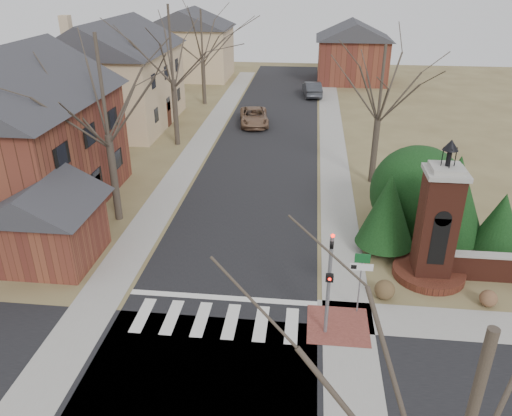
# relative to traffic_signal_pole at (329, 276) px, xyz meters

# --- Properties ---
(ground) EXTENTS (120.00, 120.00, 0.00)m
(ground) POSITION_rel_traffic_signal_pole_xyz_m (-4.30, -0.57, -2.59)
(ground) COLOR brown
(ground) RESTS_ON ground
(main_street) EXTENTS (8.00, 70.00, 0.01)m
(main_street) POSITION_rel_traffic_signal_pole_xyz_m (-4.30, 21.43, -2.58)
(main_street) COLOR black
(main_street) RESTS_ON ground
(cross_street) EXTENTS (120.00, 8.00, 0.01)m
(cross_street) POSITION_rel_traffic_signal_pole_xyz_m (-4.30, -3.57, -2.58)
(cross_street) COLOR black
(cross_street) RESTS_ON ground
(crosswalk_zone) EXTENTS (8.00, 2.20, 0.02)m
(crosswalk_zone) POSITION_rel_traffic_signal_pole_xyz_m (-4.30, 0.23, -2.58)
(crosswalk_zone) COLOR silver
(crosswalk_zone) RESTS_ON ground
(stop_bar) EXTENTS (8.00, 0.35, 0.02)m
(stop_bar) POSITION_rel_traffic_signal_pole_xyz_m (-4.30, 1.73, -2.58)
(stop_bar) COLOR silver
(stop_bar) RESTS_ON ground
(sidewalk_right_main) EXTENTS (2.00, 60.00, 0.02)m
(sidewalk_right_main) POSITION_rel_traffic_signal_pole_xyz_m (0.90, 21.43, -2.58)
(sidewalk_right_main) COLOR gray
(sidewalk_right_main) RESTS_ON ground
(sidewalk_left) EXTENTS (2.00, 60.00, 0.02)m
(sidewalk_left) POSITION_rel_traffic_signal_pole_xyz_m (-9.50, 21.43, -2.58)
(sidewalk_left) COLOR gray
(sidewalk_left) RESTS_ON ground
(curb_apron) EXTENTS (2.40, 2.40, 0.02)m
(curb_apron) POSITION_rel_traffic_signal_pole_xyz_m (0.50, 0.43, -2.57)
(curb_apron) COLOR brown
(curb_apron) RESTS_ON ground
(traffic_signal_pole) EXTENTS (0.28, 0.41, 4.50)m
(traffic_signal_pole) POSITION_rel_traffic_signal_pole_xyz_m (0.00, 0.00, 0.00)
(traffic_signal_pole) COLOR slate
(traffic_signal_pole) RESTS_ON ground
(sign_post) EXTENTS (0.90, 0.07, 2.75)m
(sign_post) POSITION_rel_traffic_signal_pole_xyz_m (1.29, 1.41, -0.64)
(sign_post) COLOR slate
(sign_post) RESTS_ON ground
(brick_gate_monument) EXTENTS (3.20, 3.20, 6.47)m
(brick_gate_monument) POSITION_rel_traffic_signal_pole_xyz_m (4.70, 4.42, -0.42)
(brick_gate_monument) COLOR #59261A
(brick_gate_monument) RESTS_ON ground
(house_brick_left) EXTENTS (9.80, 11.80, 9.42)m
(house_brick_left) POSITION_rel_traffic_signal_pole_xyz_m (-17.31, 9.42, 2.07)
(house_brick_left) COLOR brown
(house_brick_left) RESTS_ON ground
(house_stucco_left) EXTENTS (9.80, 12.80, 9.28)m
(house_stucco_left) POSITION_rel_traffic_signal_pole_xyz_m (-17.80, 26.42, 2.01)
(house_stucco_left) COLOR tan
(house_stucco_left) RESTS_ON ground
(garage_left) EXTENTS (4.80, 4.80, 4.29)m
(garage_left) POSITION_rel_traffic_signal_pole_xyz_m (-12.82, 3.92, -0.35)
(garage_left) COLOR brown
(garage_left) RESTS_ON ground
(house_distant_left) EXTENTS (10.80, 8.80, 8.53)m
(house_distant_left) POSITION_rel_traffic_signal_pole_xyz_m (-16.31, 47.42, 1.66)
(house_distant_left) COLOR tan
(house_distant_left) RESTS_ON ground
(house_distant_right) EXTENTS (8.80, 8.80, 7.30)m
(house_distant_right) POSITION_rel_traffic_signal_pole_xyz_m (3.69, 47.42, 1.06)
(house_distant_right) COLOR brown
(house_distant_right) RESTS_ON ground
(evergreen_near) EXTENTS (2.80, 2.80, 4.10)m
(evergreen_near) POSITION_rel_traffic_signal_pole_xyz_m (2.90, 6.43, -0.29)
(evergreen_near) COLOR #473D33
(evergreen_near) RESTS_ON ground
(evergreen_mid) EXTENTS (3.40, 3.40, 4.70)m
(evergreen_mid) POSITION_rel_traffic_signal_pole_xyz_m (6.20, 7.63, 0.01)
(evergreen_mid) COLOR #473D33
(evergreen_mid) RESTS_ON ground
(evergreen_far) EXTENTS (2.40, 2.40, 3.30)m
(evergreen_far) POSITION_rel_traffic_signal_pole_xyz_m (8.20, 6.63, -0.69)
(evergreen_far) COLOR #473D33
(evergreen_far) RESTS_ON ground
(evergreen_mass) EXTENTS (4.80, 4.80, 4.80)m
(evergreen_mass) POSITION_rel_traffic_signal_pole_xyz_m (4.70, 8.93, -0.19)
(evergreen_mass) COLOR black
(evergreen_mass) RESTS_ON ground
(bare_tree_0) EXTENTS (8.05, 8.05, 11.15)m
(bare_tree_0) POSITION_rel_traffic_signal_pole_xyz_m (-11.30, 8.43, 5.11)
(bare_tree_0) COLOR #473D33
(bare_tree_0) RESTS_ON ground
(bare_tree_1) EXTENTS (8.40, 8.40, 11.64)m
(bare_tree_1) POSITION_rel_traffic_signal_pole_xyz_m (-11.30, 21.43, 5.44)
(bare_tree_1) COLOR #473D33
(bare_tree_1) RESTS_ON ground
(bare_tree_2) EXTENTS (7.35, 7.35, 10.19)m
(bare_tree_2) POSITION_rel_traffic_signal_pole_xyz_m (-11.80, 34.43, 4.44)
(bare_tree_2) COLOR #473D33
(bare_tree_2) RESTS_ON ground
(bare_tree_3) EXTENTS (7.00, 7.00, 9.70)m
(bare_tree_3) POSITION_rel_traffic_signal_pole_xyz_m (3.20, 15.43, 4.10)
(bare_tree_3) COLOR #473D33
(bare_tree_3) RESTS_ON ground
(pickup_truck) EXTENTS (3.13, 5.47, 1.44)m
(pickup_truck) POSITION_rel_traffic_signal_pole_xyz_m (-5.90, 27.46, -1.87)
(pickup_truck) COLOR #825F47
(pickup_truck) RESTS_ON ground
(distant_car) EXTENTS (2.29, 4.99, 1.59)m
(distant_car) POSITION_rel_traffic_signal_pole_xyz_m (-0.90, 38.87, -1.79)
(distant_car) COLOR #36383E
(distant_car) RESTS_ON ground
(dry_shrub_left) EXTENTS (0.86, 0.86, 0.86)m
(dry_shrub_left) POSITION_rel_traffic_signal_pole_xyz_m (2.50, 2.48, -2.16)
(dry_shrub_left) COLOR brown
(dry_shrub_left) RESTS_ON ground
(dry_shrub_right) EXTENTS (0.72, 0.72, 0.72)m
(dry_shrub_right) POSITION_rel_traffic_signal_pole_xyz_m (6.70, 2.43, -2.23)
(dry_shrub_right) COLOR brown
(dry_shrub_right) RESTS_ON ground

